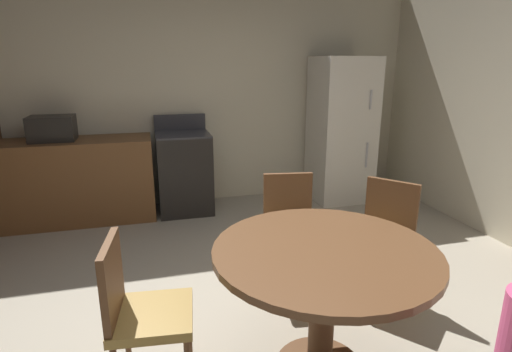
{
  "coord_description": "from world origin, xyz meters",
  "views": [
    {
      "loc": [
        -0.56,
        -2.13,
        1.69
      ],
      "look_at": [
        0.29,
        1.02,
        0.77
      ],
      "focal_mm": 28.31,
      "sensor_mm": 36.0,
      "label": 1
    }
  ],
  "objects_px": {
    "chair_north": "(290,224)",
    "chair_northeast": "(384,233)",
    "refrigerator": "(341,130)",
    "chair_west": "(138,308)",
    "dining_table": "(324,275)",
    "microwave": "(52,128)",
    "oven_range": "(184,172)"
  },
  "relations": [
    {
      "from": "oven_range",
      "to": "chair_north",
      "type": "distance_m",
      "value": 1.97
    },
    {
      "from": "refrigerator",
      "to": "microwave",
      "type": "height_order",
      "value": "refrigerator"
    },
    {
      "from": "chair_north",
      "to": "dining_table",
      "type": "bearing_deg",
      "value": -0.0
    },
    {
      "from": "chair_west",
      "to": "chair_northeast",
      "type": "xyz_separation_m",
      "value": [
        1.71,
        0.5,
        0.0
      ]
    },
    {
      "from": "refrigerator",
      "to": "dining_table",
      "type": "bearing_deg",
      "value": -117.86
    },
    {
      "from": "refrigerator",
      "to": "dining_table",
      "type": "xyz_separation_m",
      "value": [
        -1.46,
        -2.76,
        -0.28
      ]
    },
    {
      "from": "chair_north",
      "to": "refrigerator",
      "type": "bearing_deg",
      "value": 153.13
    },
    {
      "from": "oven_range",
      "to": "dining_table",
      "type": "relative_size",
      "value": 0.93
    },
    {
      "from": "chair_west",
      "to": "chair_northeast",
      "type": "distance_m",
      "value": 1.78
    },
    {
      "from": "dining_table",
      "to": "chair_north",
      "type": "xyz_separation_m",
      "value": [
        0.15,
        0.95,
        -0.1
      ]
    },
    {
      "from": "dining_table",
      "to": "chair_west",
      "type": "relative_size",
      "value": 1.36
    },
    {
      "from": "oven_range",
      "to": "refrigerator",
      "type": "height_order",
      "value": "refrigerator"
    },
    {
      "from": "dining_table",
      "to": "refrigerator",
      "type": "bearing_deg",
      "value": 62.14
    },
    {
      "from": "chair_north",
      "to": "chair_northeast",
      "type": "bearing_deg",
      "value": 68.97
    },
    {
      "from": "microwave",
      "to": "dining_table",
      "type": "height_order",
      "value": "microwave"
    },
    {
      "from": "microwave",
      "to": "chair_west",
      "type": "height_order",
      "value": "microwave"
    },
    {
      "from": "chair_west",
      "to": "chair_north",
      "type": "xyz_separation_m",
      "value": [
        1.11,
        0.85,
        0.0
      ]
    },
    {
      "from": "chair_northeast",
      "to": "oven_range",
      "type": "bearing_deg",
      "value": -99.87
    },
    {
      "from": "refrigerator",
      "to": "chair_northeast",
      "type": "distance_m",
      "value": 2.3
    },
    {
      "from": "refrigerator",
      "to": "microwave",
      "type": "bearing_deg",
      "value": 179.12
    },
    {
      "from": "chair_northeast",
      "to": "microwave",
      "type": "bearing_deg",
      "value": -79.71
    },
    {
      "from": "dining_table",
      "to": "chair_northeast",
      "type": "relative_size",
      "value": 1.36
    },
    {
      "from": "oven_range",
      "to": "chair_northeast",
      "type": "distance_m",
      "value": 2.53
    },
    {
      "from": "microwave",
      "to": "chair_northeast",
      "type": "height_order",
      "value": "microwave"
    },
    {
      "from": "dining_table",
      "to": "chair_northeast",
      "type": "height_order",
      "value": "chair_northeast"
    },
    {
      "from": "oven_range",
      "to": "chair_northeast",
      "type": "bearing_deg",
      "value": -60.92
    },
    {
      "from": "oven_range",
      "to": "microwave",
      "type": "bearing_deg",
      "value": -179.84
    },
    {
      "from": "dining_table",
      "to": "chair_northeast",
      "type": "bearing_deg",
      "value": 38.95
    },
    {
      "from": "chair_west",
      "to": "chair_north",
      "type": "relative_size",
      "value": 1.0
    },
    {
      "from": "microwave",
      "to": "dining_table",
      "type": "bearing_deg",
      "value": -57.21
    },
    {
      "from": "chair_northeast",
      "to": "refrigerator",
      "type": "bearing_deg",
      "value": -147.2
    },
    {
      "from": "microwave",
      "to": "chair_north",
      "type": "bearing_deg",
      "value": -43.49
    }
  ]
}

